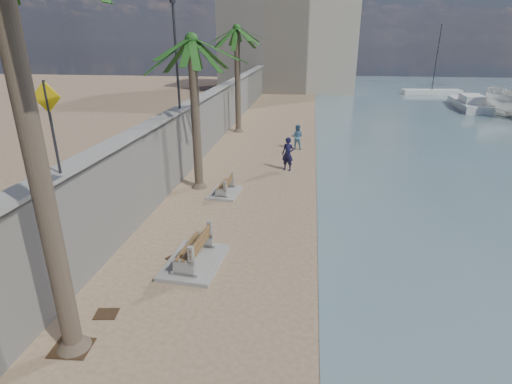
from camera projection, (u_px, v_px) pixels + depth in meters
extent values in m
plane|color=#94765B|center=(238.00, 339.00, 9.89)|extent=(140.00, 140.00, 0.00)
cube|color=gray|center=(215.00, 116.00, 28.39)|extent=(0.45, 70.00, 3.50)
cube|color=gray|center=(214.00, 90.00, 27.74)|extent=(0.80, 70.00, 0.12)
cube|color=#B7AA93|center=(289.00, 38.00, 55.66)|extent=(18.00, 12.00, 14.00)
cube|color=gray|center=(195.00, 262.00, 13.15)|extent=(1.89, 2.64, 0.14)
cube|color=gray|center=(225.00, 193.00, 19.09)|extent=(1.43, 2.01, 0.11)
cylinder|color=brown|center=(37.00, 167.00, 7.97)|extent=(0.44, 0.44, 9.14)
cylinder|color=brown|center=(196.00, 118.00, 18.70)|extent=(0.42, 0.42, 6.91)
cylinder|color=brown|center=(238.00, 82.00, 30.37)|extent=(0.44, 0.44, 7.63)
cylinder|color=#2D2D33|center=(52.00, 129.00, 10.17)|extent=(0.07, 0.07, 2.40)
cube|color=yellow|center=(46.00, 97.00, 9.88)|extent=(0.78, 0.03, 0.78)
cylinder|color=#2D2D33|center=(176.00, 57.00, 19.41)|extent=(0.12, 0.12, 5.00)
cylinder|color=#2D2D33|center=(172.00, 0.00, 18.51)|extent=(0.28, 0.28, 0.25)
imported|color=#141233|center=(288.00, 152.00, 22.12)|extent=(0.91, 0.77, 2.16)
imported|color=#456D90|center=(297.00, 135.00, 26.44)|extent=(1.00, 0.84, 1.85)
cube|color=silver|center=(431.00, 92.00, 52.70)|extent=(7.57, 2.52, 0.70)
cylinder|color=#2D2D33|center=(437.00, 58.00, 51.15)|extent=(0.12, 0.12, 8.10)
cube|color=#382616|center=(72.00, 348.00, 9.58)|extent=(0.96, 0.79, 0.03)
cube|color=#382616|center=(106.00, 314.00, 10.76)|extent=(0.65, 0.56, 0.03)
cube|color=#382616|center=(175.00, 258.00, 13.52)|extent=(0.66, 0.69, 0.03)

